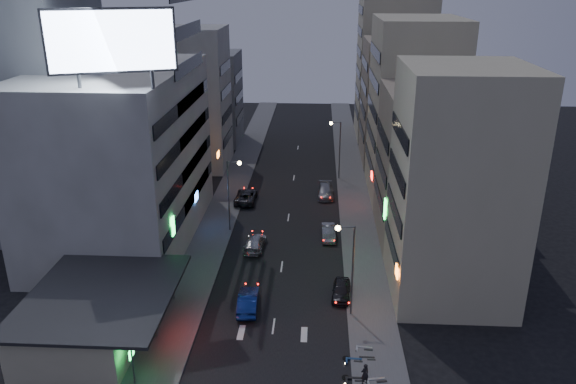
# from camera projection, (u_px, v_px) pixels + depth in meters

# --- Properties ---
(ground) EXTENTS (180.00, 180.00, 0.00)m
(ground) POSITION_uv_depth(u_px,v_px,m) (269.00, 357.00, 41.56)
(ground) COLOR black
(ground) RESTS_ON ground
(sidewalk_left) EXTENTS (4.00, 120.00, 0.12)m
(sidewalk_left) POSITION_uv_depth(u_px,v_px,m) (226.00, 203.00, 69.92)
(sidewalk_left) COLOR #4C4C4F
(sidewalk_left) RESTS_ON ground
(sidewalk_right) EXTENTS (4.00, 120.00, 0.12)m
(sidewalk_right) POSITION_uv_depth(u_px,v_px,m) (355.00, 206.00, 69.09)
(sidewalk_right) COLOR #4C4C4F
(sidewalk_right) RESTS_ON ground
(food_court) EXTENTS (11.00, 13.00, 3.88)m
(food_court) POSITION_uv_depth(u_px,v_px,m) (93.00, 314.00, 43.43)
(food_court) COLOR #BCB293
(food_court) RESTS_ON ground
(white_building) EXTENTS (14.00, 24.00, 18.00)m
(white_building) POSITION_uv_depth(u_px,v_px,m) (121.00, 157.00, 57.87)
(white_building) COLOR #B7B6B2
(white_building) RESTS_ON ground
(grey_tower) EXTENTS (10.00, 14.00, 34.00)m
(grey_tower) POSITION_uv_depth(u_px,v_px,m) (37.00, 74.00, 58.27)
(grey_tower) COLOR gray
(grey_tower) RESTS_ON ground
(shophouse_near) EXTENTS (10.00, 11.00, 20.00)m
(shophouse_near) POSITION_uv_depth(u_px,v_px,m) (457.00, 186.00, 46.99)
(shophouse_near) COLOR #BCB293
(shophouse_near) RESTS_ON ground
(shophouse_mid) EXTENTS (11.00, 12.00, 16.00)m
(shophouse_mid) POSITION_uv_depth(u_px,v_px,m) (435.00, 166.00, 58.41)
(shophouse_mid) COLOR gray
(shophouse_mid) RESTS_ON ground
(shophouse_far) EXTENTS (10.00, 14.00, 22.00)m
(shophouse_far) POSITION_uv_depth(u_px,v_px,m) (413.00, 110.00, 69.48)
(shophouse_far) COLOR #BCB293
(shophouse_far) RESTS_ON ground
(far_left_a) EXTENTS (11.00, 10.00, 20.00)m
(far_left_a) POSITION_uv_depth(u_px,v_px,m) (188.00, 99.00, 80.74)
(far_left_a) COLOR #B7B6B2
(far_left_a) RESTS_ON ground
(far_left_b) EXTENTS (12.00, 10.00, 15.00)m
(far_left_b) POSITION_uv_depth(u_px,v_px,m) (204.00, 98.00, 93.79)
(far_left_b) COLOR gray
(far_left_b) RESTS_ON ground
(far_right_a) EXTENTS (11.00, 12.00, 18.00)m
(far_right_a) POSITION_uv_depth(u_px,v_px,m) (400.00, 101.00, 84.16)
(far_right_a) COLOR gray
(far_right_a) RESTS_ON ground
(far_right_b) EXTENTS (12.00, 12.00, 24.00)m
(far_right_b) POSITION_uv_depth(u_px,v_px,m) (394.00, 67.00, 96.11)
(far_right_b) COLOR #BCB293
(far_right_b) RESTS_ON ground
(billboard) EXTENTS (9.52, 3.75, 6.20)m
(billboard) POSITION_uv_depth(u_px,v_px,m) (111.00, 41.00, 43.78)
(billboard) COLOR #595B60
(billboard) RESTS_ON white_building
(street_lamp_right_near) EXTENTS (1.60, 0.44, 8.02)m
(street_lamp_right_near) POSITION_uv_depth(u_px,v_px,m) (348.00, 257.00, 44.93)
(street_lamp_right_near) COLOR #595B60
(street_lamp_right_near) RESTS_ON sidewalk_right
(street_lamp_left) EXTENTS (1.60, 0.44, 8.02)m
(street_lamp_left) POSITION_uv_depth(u_px,v_px,m) (232.00, 185.00, 60.46)
(street_lamp_left) COLOR #595B60
(street_lamp_left) RESTS_ON sidewalk_left
(street_lamp_right_far) EXTENTS (1.60, 0.44, 8.02)m
(street_lamp_right_far) POSITION_uv_depth(u_px,v_px,m) (337.00, 142.00, 76.63)
(street_lamp_right_far) COLOR #595B60
(street_lamp_right_far) RESTS_ON sidewalk_right
(parked_car_right_near) EXTENTS (1.91, 4.03, 1.33)m
(parked_car_right_near) POSITION_uv_depth(u_px,v_px,m) (341.00, 290.00, 49.23)
(parked_car_right_near) COLOR black
(parked_car_right_near) RESTS_ON ground
(parked_car_right_mid) EXTENTS (1.54, 4.13, 1.35)m
(parked_car_right_mid) POSITION_uv_depth(u_px,v_px,m) (329.00, 232.00, 60.38)
(parked_car_right_mid) COLOR gray
(parked_car_right_mid) RESTS_ON ground
(parked_car_left) EXTENTS (2.50, 5.39, 1.49)m
(parked_car_left) POSITION_uv_depth(u_px,v_px,m) (246.00, 196.00, 70.20)
(parked_car_left) COLOR #2B2B31
(parked_car_left) RESTS_ON ground
(parked_car_right_far) EXTENTS (2.09, 4.96, 1.43)m
(parked_car_right_far) POSITION_uv_depth(u_px,v_px,m) (326.00, 191.00, 71.88)
(parked_car_right_far) COLOR gray
(parked_car_right_far) RESTS_ON ground
(road_car_blue) EXTENTS (1.84, 4.72, 1.53)m
(road_car_blue) POSITION_uv_depth(u_px,v_px,m) (248.00, 301.00, 47.41)
(road_car_blue) COLOR navy
(road_car_blue) RESTS_ON ground
(road_car_silver) EXTENTS (2.26, 4.87, 1.38)m
(road_car_silver) POSITION_uv_depth(u_px,v_px,m) (255.00, 242.00, 58.05)
(road_car_silver) COLOR #ACAFB5
(road_car_silver) RESTS_ON ground
(person) EXTENTS (0.70, 0.61, 1.62)m
(person) POSITION_uv_depth(u_px,v_px,m) (365.00, 374.00, 38.42)
(person) COLOR black
(person) RESTS_ON sidewalk_right
(scooter_black_a) EXTENTS (0.64, 1.89, 1.15)m
(scooter_black_a) POSITION_uv_depth(u_px,v_px,m) (364.00, 370.00, 39.13)
(scooter_black_a) COLOR black
(scooter_black_a) RESTS_ON sidewalk_right
(scooter_silver_a) EXTENTS (1.02, 2.12, 1.24)m
(scooter_silver_a) POSITION_uv_depth(u_px,v_px,m) (385.00, 370.00, 39.12)
(scooter_silver_a) COLOR #B2B6BA
(scooter_silver_a) RESTS_ON sidewalk_right
(scooter_blue) EXTENTS (0.68, 1.82, 1.09)m
(scooter_blue) POSITION_uv_depth(u_px,v_px,m) (363.00, 352.00, 41.09)
(scooter_blue) COLOR navy
(scooter_blue) RESTS_ON sidewalk_right
(scooter_black_b) EXTENTS (0.58, 1.71, 1.04)m
(scooter_black_b) POSITION_uv_depth(u_px,v_px,m) (375.00, 351.00, 41.27)
(scooter_black_b) COLOR black
(scooter_black_b) RESTS_ON sidewalk_right
(scooter_silver_b) EXTENTS (0.81, 1.89, 1.12)m
(scooter_silver_b) POSITION_uv_depth(u_px,v_px,m) (373.00, 341.00, 42.33)
(scooter_silver_b) COLOR #B3B7BB
(scooter_silver_b) RESTS_ON sidewalk_right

